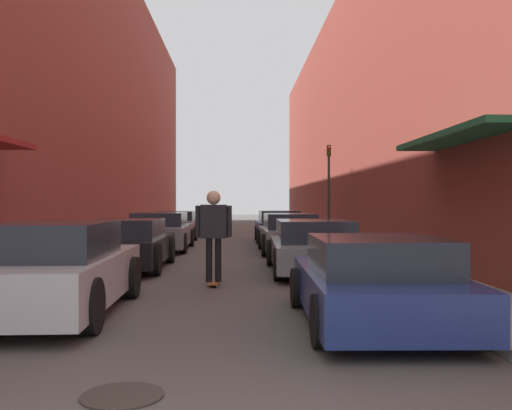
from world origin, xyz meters
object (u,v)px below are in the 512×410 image
Objects in this scene: parked_car_left_2 at (161,232)px; parked_car_right_1 at (313,247)px; parked_car_right_0 at (375,282)px; parked_car_right_2 at (289,234)px; manhole_cover at (122,396)px; skateboarder at (214,227)px; parked_car_left_3 at (178,225)px; parked_car_left_0 at (56,270)px; traffic_light at (329,182)px; parked_car_right_3 at (279,227)px; parked_car_left_1 at (127,244)px.

parked_car_right_1 is (4.41, -6.43, -0.03)m from parked_car_left_2.
parked_car_left_2 reaches higher than parked_car_right_0.
parked_car_right_2 reaches higher than manhole_cover.
manhole_cover is (-0.50, -6.40, -1.15)m from skateboarder.
skateboarder is (2.20, -14.39, 0.55)m from parked_car_left_3.
parked_car_right_0 is 10.92m from parked_car_right_2.
parked_car_left_0 is 4.57m from parked_car_right_0.
parked_car_left_2 is at bearing -153.35° from traffic_light.
parked_car_right_2 is at bearing -114.66° from traffic_light.
parked_car_left_0 is at bearing -90.04° from parked_car_left_2.
parked_car_left_3 is at bearing 90.21° from parked_car_left_2.
skateboarder reaches higher than parked_car_right_1.
parked_car_right_3 is at bearing 79.94° from skateboarder.
parked_car_left_0 is 0.96× the size of parked_car_right_1.
parked_car_left_2 is at bearing 89.96° from parked_car_left_0.
parked_car_left_1 and parked_car_right_1 have the same top height.
parked_car_left_1 is at bearing -126.04° from traffic_light.
parked_car_left_0 is 10.98m from parked_car_right_2.
parked_car_left_0 is 0.92× the size of parked_car_left_2.
parked_car_left_3 is 1.06× the size of traffic_light.
parked_car_left_3 is 0.88× the size of parked_car_right_1.
parked_car_left_0 is 1.01× the size of parked_car_left_1.
skateboarder is at bearing -106.47° from parked_car_right_2.
parked_car_right_3 is at bearing 164.69° from traffic_light.
parked_car_left_2 is at bearing 104.45° from skateboarder.
parked_car_left_2 is 1.21× the size of parked_car_right_3.
parked_car_left_0 reaches higher than parked_car_left_2.
parked_car_left_3 is 8.35m from parked_car_right_2.
parked_car_left_2 is 5.95m from parked_car_left_3.
traffic_light is at bearing 65.34° from parked_car_right_2.
parked_car_right_3 is (-0.08, 10.15, 0.03)m from parked_car_right_1.
parked_car_left_2 is at bearing 124.44° from parked_car_right_1.
parked_car_left_0 reaches higher than parked_car_right_3.
parked_car_left_0 is 3.61m from skateboarder.
parked_car_right_2 is at bearing -15.32° from parked_car_left_2.
parked_car_right_1 is at bearing -101.25° from traffic_light.
parked_car_right_2 is (4.40, 4.43, 0.01)m from parked_car_left_1.
parked_car_right_0 is at bearing -54.87° from parked_car_left_1.
manhole_cover is (1.75, -9.22, -0.60)m from parked_car_left_1.
parked_car_left_2 is 14.95m from manhole_cover.
parked_car_left_0 is 15.60m from parked_car_right_3.
traffic_light reaches higher than parked_car_right_2.
parked_car_right_1 is 2.45× the size of skateboarder.
skateboarder is at bearing 85.56° from manhole_cover.
parked_car_left_3 is at bearing 121.34° from parked_car_right_2.
parked_car_left_2 is (0.01, 11.27, -0.03)m from parked_car_left_0.
traffic_light is at bearing -15.31° from parked_car_right_3.
parked_car_left_2 is at bearing 96.45° from manhole_cover.
parked_car_left_1 is 1.14× the size of traffic_light.
skateboarder is at bearing -81.32° from parked_car_left_3.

